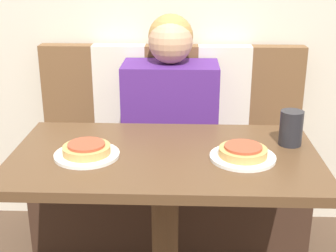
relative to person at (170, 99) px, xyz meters
name	(u,v)px	position (x,y,z in m)	size (l,w,h in m)	color
booth_seat	(170,203)	(0.00, 0.00, -0.55)	(1.31, 0.45, 0.43)	#382319
booth_backrest	(172,100)	(0.00, 0.18, -0.06)	(1.31, 0.09, 0.56)	brown
dining_table	(165,180)	(0.00, -0.59, -0.13)	(1.08, 0.61, 0.74)	brown
person	(170,99)	(0.00, 0.00, 0.00)	(0.44, 0.25, 0.73)	#4C237A
plate_left	(87,155)	(-0.27, -0.63, -0.02)	(0.23, 0.23, 0.01)	white
plate_right	(243,157)	(0.27, -0.63, -0.02)	(0.23, 0.23, 0.01)	white
pizza_left	(87,149)	(-0.27, -0.63, 0.01)	(0.17, 0.17, 0.04)	tan
pizza_right	(243,151)	(0.27, -0.63, 0.01)	(0.17, 0.17, 0.04)	tan
drinking_cup	(291,128)	(0.46, -0.49, 0.04)	(0.08, 0.08, 0.13)	#232328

